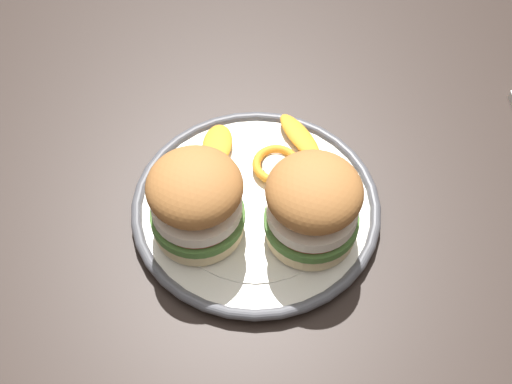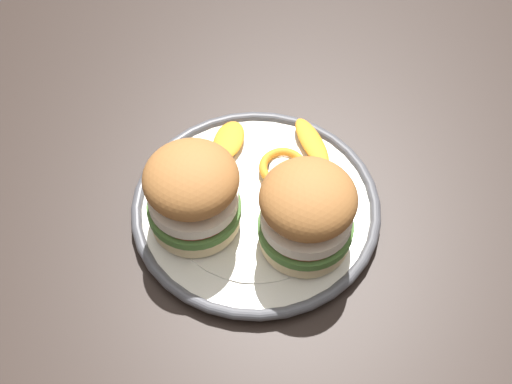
# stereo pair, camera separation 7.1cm
# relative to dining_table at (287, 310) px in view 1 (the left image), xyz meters

# --- Properties ---
(dining_table) EXTENTS (1.11, 1.01, 0.72)m
(dining_table) POSITION_rel_dining_table_xyz_m (0.00, 0.00, 0.00)
(dining_table) COLOR black
(dining_table) RESTS_ON ground
(dinner_plate) EXTENTS (0.27, 0.27, 0.02)m
(dinner_plate) POSITION_rel_dining_table_xyz_m (-0.06, -0.05, 0.11)
(dinner_plate) COLOR silver
(dinner_plate) RESTS_ON dining_table
(sandwich_half_left) EXTENTS (0.11, 0.11, 0.10)m
(sandwich_half_left) POSITION_rel_dining_table_xyz_m (-0.04, 0.01, 0.16)
(sandwich_half_left) COLOR beige
(sandwich_half_left) RESTS_ON dinner_plate
(sandwich_half_right) EXTENTS (0.11, 0.11, 0.10)m
(sandwich_half_right) POSITION_rel_dining_table_xyz_m (-0.02, -0.10, 0.16)
(sandwich_half_right) COLOR beige
(sandwich_half_right) RESTS_ON dinner_plate
(orange_peel_curled) EXTENTS (0.07, 0.07, 0.01)m
(orange_peel_curled) POSITION_rel_dining_table_xyz_m (-0.12, -0.04, 0.12)
(orange_peel_curled) COLOR orange
(orange_peel_curled) RESTS_ON dinner_plate
(orange_peel_strip_long) EXTENTS (0.06, 0.04, 0.01)m
(orange_peel_strip_long) POSITION_rel_dining_table_xyz_m (-0.13, -0.11, 0.12)
(orange_peel_strip_long) COLOR orange
(orange_peel_strip_long) RESTS_ON dinner_plate
(orange_peel_strip_short) EXTENTS (0.07, 0.07, 0.01)m
(orange_peel_strip_short) POSITION_rel_dining_table_xyz_m (-0.16, -0.02, 0.12)
(orange_peel_strip_short) COLOR orange
(orange_peel_strip_short) RESTS_ON dinner_plate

